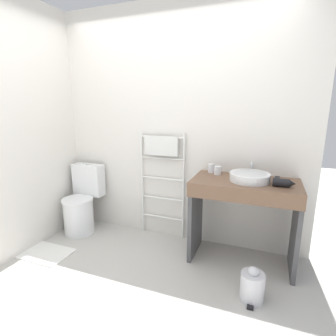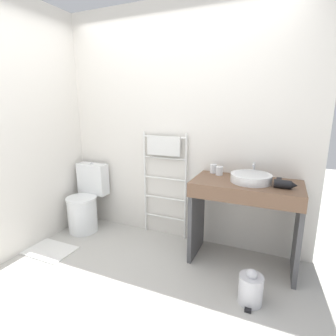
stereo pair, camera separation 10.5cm
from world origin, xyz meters
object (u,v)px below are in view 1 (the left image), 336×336
Objects in this scene: toilet at (82,204)px; sink_basin at (250,177)px; cup_near_wall at (211,168)px; hair_dryer at (282,182)px; trash_bin at (252,286)px; towel_radiator at (162,163)px; cup_near_edge at (218,170)px.

toilet is 2.04m from sink_basin.
hair_dryer is at bearing -21.42° from cup_near_wall.
sink_basin reaches higher than hair_dryer.
toilet is at bearing 178.60° from hair_dryer.
hair_dryer reaches higher than trash_bin.
cup_near_wall is (0.58, -0.03, -0.01)m from towel_radiator.
towel_radiator is 0.58m from cup_near_wall.
towel_radiator is at bearing 172.65° from cup_near_edge.
hair_dryer is (2.25, -0.05, 0.54)m from toilet.
toilet is 2.24× the size of sink_basin.
sink_basin is 4.06× the size of cup_near_wall.
sink_basin is at bearing 165.47° from hair_dryer.
trash_bin is (2.08, -0.52, -0.22)m from toilet.
toilet is 2.31m from hair_dryer.
trash_bin is at bearing -34.63° from towel_radiator.
trash_bin is (-0.17, -0.46, -0.76)m from hair_dryer.
hair_dryer is 0.63× the size of trash_bin.
sink_basin is 0.36m from cup_near_edge.
towel_radiator is 1.30m from hair_dryer.
cup_near_wall is at bearing 158.58° from hair_dryer.
cup_near_wall reaches higher than toilet.
cup_near_wall is 0.31× the size of trash_bin.
trash_bin is at bearing -109.94° from hair_dryer.
trash_bin is at bearing -14.02° from toilet.
sink_basin is (1.97, 0.02, 0.54)m from toilet.
towel_radiator is 1.01m from sink_basin.
cup_near_edge is (0.08, -0.06, -0.00)m from cup_near_wall.
trash_bin is at bearing -78.27° from sink_basin.
sink_basin is at bearing 101.73° from trash_bin.
sink_basin is at bearing -25.83° from cup_near_wall.
cup_near_wall is at bearing 7.81° from toilet.
toilet is 9.60× the size of cup_near_edge.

